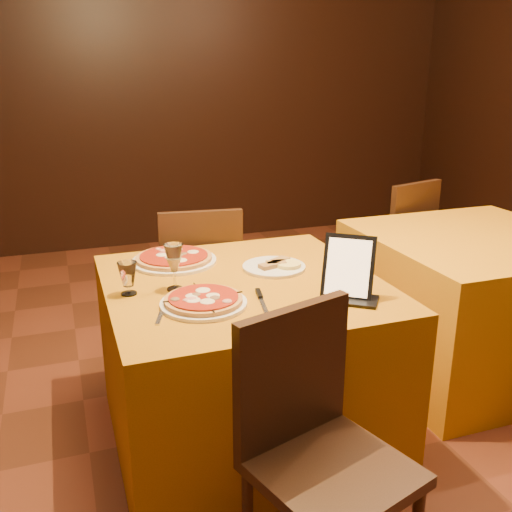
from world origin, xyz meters
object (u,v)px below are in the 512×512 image
object	(u,v)px
pizza_near	(204,301)
pizza_far	(174,259)
chair_main_near	(333,471)
water_glass	(128,278)
side_table	(471,302)
tablet	(348,267)
main_table	(244,363)
chair_side_far	(389,246)
chair_main_far	(199,284)
wine_glass	(174,267)

from	to	relation	value
pizza_near	pizza_far	distance (m)	0.52
chair_main_near	pizza_near	xyz separation A→B (m)	(-0.21, 0.65, 0.31)
pizza_far	water_glass	xyz separation A→B (m)	(-0.24, -0.32, 0.05)
side_table	chair_main_near	xyz separation A→B (m)	(-1.37, -1.07, 0.08)
water_glass	tablet	xyz separation A→B (m)	(0.78, -0.30, 0.06)
main_table	chair_main_near	world-z (taller)	chair_main_near
chair_side_far	pizza_far	bearing A→B (deg)	8.40
chair_main_far	wine_glass	world-z (taller)	wine_glass
main_table	chair_main_near	bearing A→B (deg)	-90.00
main_table	chair_side_far	bearing A→B (deg)	37.66
side_table	chair_main_near	bearing A→B (deg)	-142.21
main_table	chair_main_near	distance (m)	0.84
wine_glass	main_table	bearing A→B (deg)	-0.34
chair_side_far	wine_glass	size ratio (longest dim) A/B	4.79
side_table	chair_main_far	bearing A→B (deg)	157.77
chair_side_far	pizza_far	distance (m)	1.78
side_table	wine_glass	size ratio (longest dim) A/B	5.79
chair_main_near	wine_glass	world-z (taller)	wine_glass
pizza_near	chair_side_far	bearing A→B (deg)	38.19
water_glass	side_table	bearing A→B (deg)	6.68
chair_side_far	pizza_near	xyz separation A→B (m)	(-1.59, -1.25, 0.31)
side_table	chair_main_near	world-z (taller)	chair_main_near
wine_glass	pizza_near	bearing A→B (deg)	-70.84
pizza_far	chair_main_near	bearing A→B (deg)	-79.55
wine_glass	pizza_far	bearing A→B (deg)	79.01
chair_main_near	water_glass	size ratio (longest dim) A/B	7.00
pizza_near	pizza_far	xyz separation A→B (m)	(-0.00, 0.52, 0.00)
main_table	side_table	world-z (taller)	same
chair_side_far	chair_main_far	bearing A→B (deg)	-4.99
wine_glass	tablet	distance (m)	0.67
tablet	pizza_far	bearing A→B (deg)	167.96
side_table	chair_main_far	distance (m)	1.49
main_table	side_table	distance (m)	1.39
pizza_far	wine_glass	distance (m)	0.35
side_table	tablet	distance (m)	1.27
water_glass	tablet	distance (m)	0.84
side_table	water_glass	distance (m)	1.90
main_table	chair_side_far	world-z (taller)	chair_side_far
side_table	pizza_near	bearing A→B (deg)	-165.35
chair_side_far	tablet	xyz separation A→B (m)	(-1.05, -1.35, 0.41)
chair_main_near	wine_glass	xyz separation A→B (m)	(-0.28, 0.84, 0.39)
pizza_far	tablet	size ratio (longest dim) A/B	1.55
chair_main_far	main_table	bearing A→B (deg)	97.05
chair_main_far	water_glass	distance (m)	0.97
main_table	chair_main_far	size ratio (longest dim) A/B	1.21
side_table	chair_side_far	xyz separation A→B (m)	(0.00, 0.83, 0.08)
side_table	tablet	bearing A→B (deg)	-153.93
chair_main_far	chair_side_far	xyz separation A→B (m)	(1.37, 0.27, 0.00)
chair_main_far	tablet	bearing A→B (deg)	113.83
main_table	wine_glass	world-z (taller)	wine_glass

